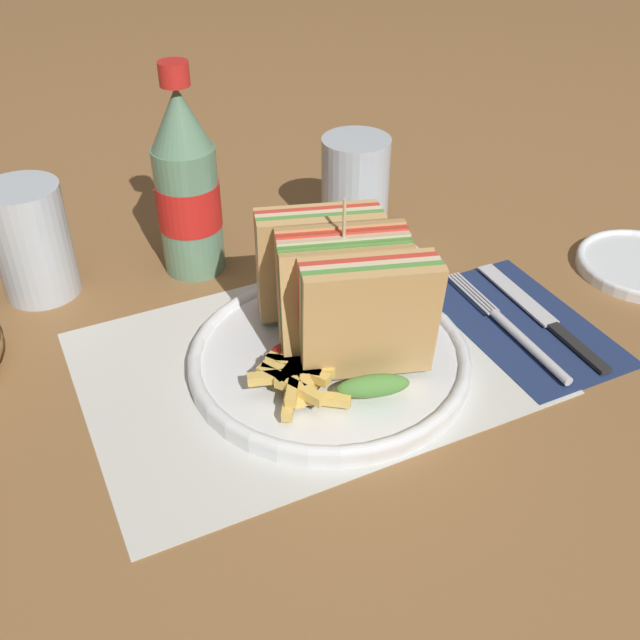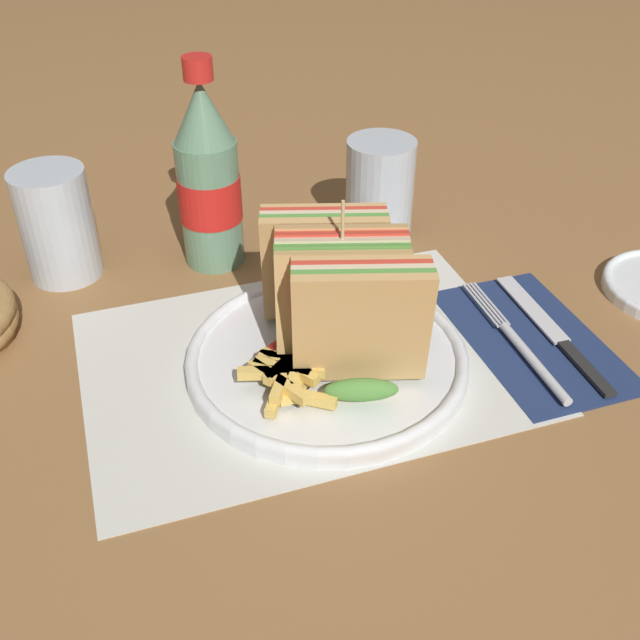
% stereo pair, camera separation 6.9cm
% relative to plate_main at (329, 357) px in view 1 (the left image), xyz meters
% --- Properties ---
extents(ground_plane, '(4.00, 4.00, 0.00)m').
position_rel_plate_main_xyz_m(ground_plane, '(-0.03, -0.01, -0.01)').
color(ground_plane, olive).
extents(placemat, '(0.41, 0.29, 0.00)m').
position_rel_plate_main_xyz_m(placemat, '(-0.02, 0.01, -0.01)').
color(placemat, silver).
rests_on(placemat, ground_plane).
extents(plate_main, '(0.26, 0.26, 0.02)m').
position_rel_plate_main_xyz_m(plate_main, '(0.00, 0.00, 0.00)').
color(plate_main, white).
rests_on(plate_main, ground_plane).
extents(club_sandwich, '(0.13, 0.19, 0.15)m').
position_rel_plate_main_xyz_m(club_sandwich, '(0.01, 0.00, 0.06)').
color(club_sandwich, tan).
rests_on(club_sandwich, plate_main).
extents(fries_pile, '(0.10, 0.10, 0.02)m').
position_rel_plate_main_xyz_m(fries_pile, '(-0.04, -0.03, 0.02)').
color(fries_pile, '#E0B756').
rests_on(fries_pile, plate_main).
extents(ketchup_blob, '(0.04, 0.03, 0.01)m').
position_rel_plate_main_xyz_m(ketchup_blob, '(-0.04, 0.00, 0.02)').
color(ketchup_blob, maroon).
rests_on(ketchup_blob, plate_main).
extents(napkin, '(0.12, 0.21, 0.00)m').
position_rel_plate_main_xyz_m(napkin, '(0.20, -0.02, -0.01)').
color(napkin, navy).
rests_on(napkin, ground_plane).
extents(fork, '(0.02, 0.19, 0.01)m').
position_rel_plate_main_xyz_m(fork, '(0.18, -0.04, -0.00)').
color(fork, silver).
rests_on(fork, napkin).
extents(knife, '(0.02, 0.20, 0.00)m').
position_rel_plate_main_xyz_m(knife, '(0.22, -0.03, -0.00)').
color(knife, black).
rests_on(knife, napkin).
extents(coke_bottle_near, '(0.07, 0.07, 0.23)m').
position_rel_plate_main_xyz_m(coke_bottle_near, '(-0.06, 0.22, 0.09)').
color(coke_bottle_near, slate).
rests_on(coke_bottle_near, ground_plane).
extents(glass_near, '(0.08, 0.08, 0.12)m').
position_rel_plate_main_xyz_m(glass_near, '(0.13, 0.21, 0.04)').
color(glass_near, silver).
rests_on(glass_near, ground_plane).
extents(glass_far, '(0.08, 0.08, 0.12)m').
position_rel_plate_main_xyz_m(glass_far, '(-0.22, 0.24, 0.05)').
color(glass_far, silver).
rests_on(glass_far, ground_plane).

